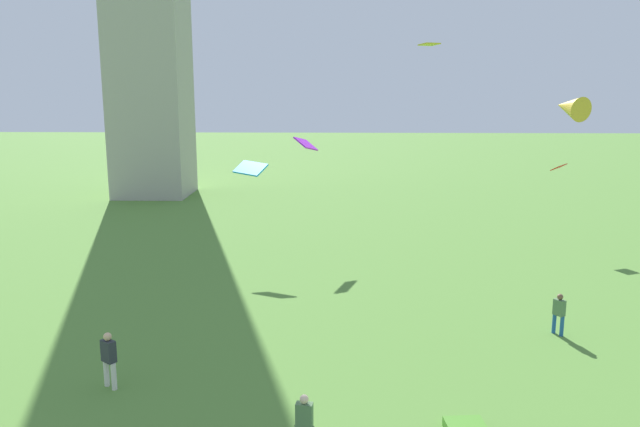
# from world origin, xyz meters

# --- Properties ---
(person_0) EXTENTS (0.55, 0.51, 1.85)m
(person_0) POSITION_xyz_m (-6.67, 11.87, 1.05)
(person_0) COLOR silver
(person_0) RESTS_ON ground_plane
(person_1) EXTENTS (0.44, 0.49, 1.63)m
(person_1) POSITION_xyz_m (8.98, 16.69, 0.92)
(person_1) COLOR #235693
(person_1) RESTS_ON ground_plane
(person_2) EXTENTS (0.52, 0.31, 1.67)m
(person_2) POSITION_xyz_m (-0.33, 8.32, 0.95)
(person_2) COLOR #51754C
(person_2) RESTS_ON ground_plane
(kite_flying_0) EXTENTS (1.44, 1.84, 0.92)m
(kite_flying_0) POSITION_xyz_m (-1.37, 30.40, 6.04)
(kite_flying_0) COLOR #B329ED
(kite_flying_1) EXTENTS (1.97, 1.70, 0.71)m
(kite_flying_1) POSITION_xyz_m (-4.24, 27.66, 4.96)
(kite_flying_1) COLOR #1CA2F1
(kite_flying_4) EXTENTS (1.79, 2.15, 1.40)m
(kite_flying_4) POSITION_xyz_m (11.90, 25.53, 8.33)
(kite_flying_4) COLOR gold
(kite_flying_5) EXTENTS (1.01, 0.98, 0.45)m
(kite_flying_5) POSITION_xyz_m (13.64, 31.39, 4.61)
(kite_flying_5) COLOR red
(kite_flying_6) EXTENTS (0.81, 0.99, 0.08)m
(kite_flying_6) POSITION_xyz_m (3.98, 18.72, 10.95)
(kite_flying_6) COLOR yellow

